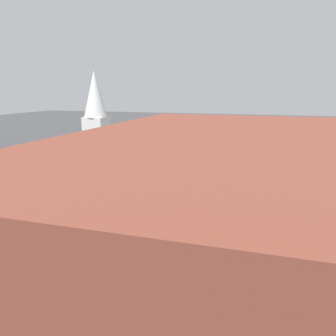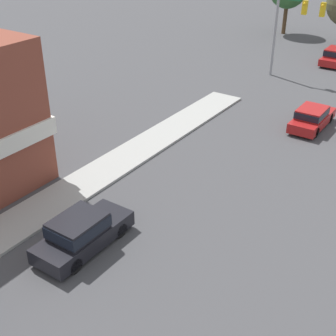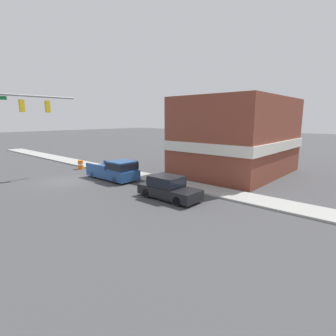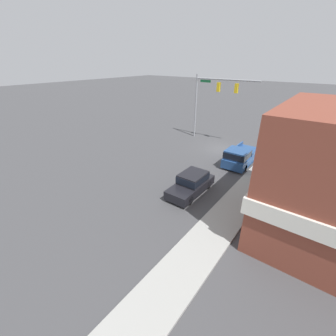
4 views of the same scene
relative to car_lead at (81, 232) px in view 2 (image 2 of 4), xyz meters
name	(u,v)px [view 2 (image 2 of 4)]	position (x,y,z in m)	size (l,w,h in m)	color
far_signal_assembly	(305,15)	(-0.69, 26.55, 4.47)	(7.06, 0.49, 7.22)	gray
car_lead	(81,232)	(0.00, 0.00, 0.00)	(1.85, 4.58, 1.61)	black
car_oncoming	(312,117)	(3.70, 17.72, -0.09)	(1.75, 4.46, 1.41)	black
car_distant	(336,56)	(0.59, 32.91, -0.06)	(1.83, 4.49, 1.48)	black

